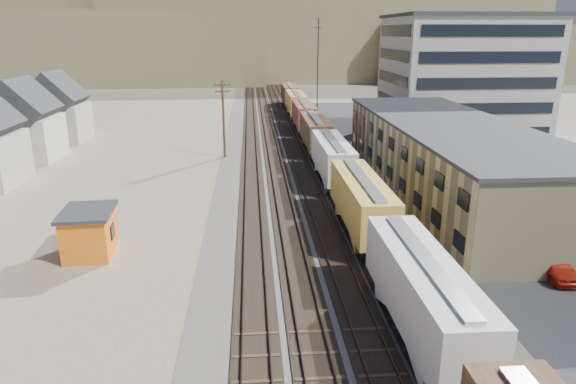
{
  "coord_description": "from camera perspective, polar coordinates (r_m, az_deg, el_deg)",
  "views": [
    {
      "loc": [
        -5.04,
        -24.35,
        15.81
      ],
      "look_at": [
        -2.02,
        16.57,
        3.0
      ],
      "focal_mm": 32.0,
      "sensor_mm": 36.0,
      "label": 1
    }
  ],
  "objects": [
    {
      "name": "ground",
      "position": [
        29.47,
        6.53,
        -15.24
      ],
      "size": [
        300.0,
        300.0,
        0.0
      ],
      "primitive_type": "plane",
      "color": "#6B6356",
      "rests_on": "ground"
    },
    {
      "name": "ballast_bed",
      "position": [
        76.18,
        -0.34,
        5.38
      ],
      "size": [
        18.0,
        200.0,
        0.06
      ],
      "primitive_type": "cube",
      "color": "#4C4742",
      "rests_on": "ground"
    },
    {
      "name": "dirt_yard",
      "position": [
        67.93,
        -16.84,
        3.14
      ],
      "size": [
        24.0,
        180.0,
        0.03
      ],
      "primitive_type": "cube",
      "color": "#786852",
      "rests_on": "ground"
    },
    {
      "name": "asphalt_lot",
      "position": [
        67.11,
        19.7,
        2.7
      ],
      "size": [
        26.0,
        120.0,
        0.04
      ],
      "primitive_type": "cube",
      "color": "#232326",
      "rests_on": "ground"
    },
    {
      "name": "rail_tracks",
      "position": [
        76.12,
        -0.75,
        5.44
      ],
      "size": [
        11.4,
        200.0,
        0.24
      ],
      "color": "black",
      "rests_on": "ground"
    },
    {
      "name": "freight_train",
      "position": [
        63.55,
        3.88,
        5.48
      ],
      "size": [
        3.0,
        119.74,
        4.46
      ],
      "color": "black",
      "rests_on": "ground"
    },
    {
      "name": "warehouse",
      "position": [
        54.63,
        17.44,
        3.68
      ],
      "size": [
        12.4,
        40.4,
        7.25
      ],
      "color": "tan",
      "rests_on": "ground"
    },
    {
      "name": "office_tower",
      "position": [
        86.14,
        18.75,
        12.09
      ],
      "size": [
        22.6,
        18.6,
        18.45
      ],
      "color": "#9E998E",
      "rests_on": "ground"
    },
    {
      "name": "utility_pole_north",
      "position": [
        67.27,
        -7.19,
        8.22
      ],
      "size": [
        2.2,
        0.32,
        10.0
      ],
      "color": "#382619",
      "rests_on": "ground"
    },
    {
      "name": "radio_mast",
      "position": [
        85.33,
        3.31,
        12.82
      ],
      "size": [
        1.2,
        0.16,
        18.0
      ],
      "color": "black",
      "rests_on": "ground"
    },
    {
      "name": "hills_north",
      "position": [
        192.35,
        -2.79,
        16.81
      ],
      "size": [
        265.0,
        80.0,
        32.0
      ],
      "color": "#6E6542",
      "rests_on": "ground"
    },
    {
      "name": "maintenance_shed",
      "position": [
        40.59,
        -21.21,
        -4.14
      ],
      "size": [
        3.93,
        4.93,
        3.44
      ],
      "color": "orange",
      "rests_on": "ground"
    },
    {
      "name": "parked_car_red",
      "position": [
        39.25,
        27.5,
        -7.22
      ],
      "size": [
        2.17,
        4.86,
        1.62
      ],
      "primitive_type": "imported",
      "rotation": [
        0.0,
        0.0,
        -0.05
      ],
      "color": "#A21A0E",
      "rests_on": "ground"
    },
    {
      "name": "parked_car_blue",
      "position": [
        76.2,
        17.46,
        5.21
      ],
      "size": [
        6.57,
        5.77,
        1.69
      ],
      "primitive_type": "imported",
      "rotation": [
        0.0,
        0.0,
        0.96
      ],
      "color": "navy",
      "rests_on": "ground"
    },
    {
      "name": "parked_car_far",
      "position": [
        74.91,
        26.42,
        3.9
      ],
      "size": [
        3.16,
        4.59,
        1.45
      ],
      "primitive_type": "imported",
      "rotation": [
        0.0,
        0.0,
        0.38
      ],
      "color": "white",
      "rests_on": "ground"
    }
  ]
}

